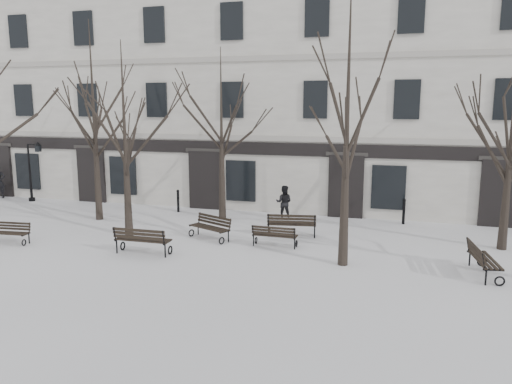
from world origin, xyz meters
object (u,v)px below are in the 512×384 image
at_px(bench_3, 211,227).
at_px(lamp_post, 33,167).
at_px(bench_0, 9,232).
at_px(bench_4, 292,224).
at_px(tree_2, 348,91).
at_px(bench_1, 142,239).
at_px(bench_5, 482,259).
at_px(tree_1, 124,116).
at_px(bench_2, 275,235).

relative_size(bench_3, lamp_post, 0.59).
height_order(bench_0, bench_4, bench_4).
height_order(tree_2, bench_3, tree_2).
relative_size(bench_0, bench_1, 0.82).
distance_m(bench_0, bench_5, 16.70).
bearing_deg(bench_1, lamp_post, -34.80).
xyz_separation_m(tree_2, bench_4, (-2.36, 2.96, -5.09)).
height_order(bench_1, lamp_post, lamp_post).
relative_size(bench_1, bench_4, 0.99).
height_order(tree_1, bench_1, tree_1).
height_order(tree_2, bench_1, tree_2).
bearing_deg(bench_2, bench_3, -7.19).
height_order(tree_2, lamp_post, tree_2).
height_order(bench_2, lamp_post, lamp_post).
height_order(tree_1, bench_2, tree_1).
xyz_separation_m(bench_2, bench_3, (-2.67, 0.36, 0.05)).
relative_size(bench_0, bench_4, 0.82).
relative_size(tree_1, tree_2, 0.85).
height_order(bench_2, bench_4, bench_4).
bearing_deg(bench_1, tree_1, -50.66).
bearing_deg(tree_2, bench_5, 2.23).
bearing_deg(tree_2, bench_2, 152.65).
height_order(bench_0, bench_5, bench_5).
relative_size(bench_4, lamp_post, 0.62).
bearing_deg(bench_1, bench_5, -175.47).
bearing_deg(bench_4, lamp_post, -21.97).
relative_size(bench_5, lamp_post, 0.61).
distance_m(bench_4, bench_5, 7.15).
height_order(bench_3, bench_5, bench_5).
relative_size(bench_2, lamp_post, 0.51).
bearing_deg(bench_2, bench_0, 14.00).
xyz_separation_m(tree_2, bench_3, (-5.32, 1.74, -5.12)).
distance_m(bench_5, lamp_post, 22.36).
bearing_deg(bench_0, tree_2, -1.63).
height_order(bench_4, lamp_post, lamp_post).
xyz_separation_m(tree_1, tree_2, (8.63, -1.26, 0.87)).
relative_size(bench_3, bench_5, 0.95).
bearing_deg(lamp_post, tree_1, -29.98).
relative_size(tree_2, lamp_post, 2.79).
distance_m(bench_3, bench_4, 3.21).
bearing_deg(tree_2, bench_3, 161.91).
bearing_deg(bench_1, tree_2, -173.74).
distance_m(tree_1, tree_2, 8.76).
height_order(bench_0, bench_2, bench_2).
bearing_deg(tree_2, bench_4, 128.55).
bearing_deg(bench_0, bench_4, 15.22).
relative_size(bench_0, bench_2, 0.99).
distance_m(bench_4, lamp_post, 15.31).
distance_m(tree_1, lamp_post, 10.37).
relative_size(bench_0, bench_5, 0.83).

